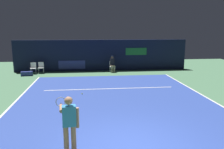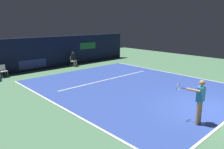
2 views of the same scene
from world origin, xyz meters
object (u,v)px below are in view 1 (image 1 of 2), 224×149
tennis_player (69,123)px  line_judge_on_chair (112,64)px  courtside_chair_far (41,67)px  equipment_bag (27,74)px  tennis_ball (82,94)px  courtside_chair_near (33,67)px

tennis_player → line_judge_on_chair: bearing=78.3°
courtside_chair_far → equipment_bag: courtside_chair_far is taller
tennis_ball → line_judge_on_chair: bearing=69.6°
line_judge_on_chair → equipment_bag: line_judge_on_chair is taller
tennis_player → equipment_bag: 12.40m
tennis_player → courtside_chair_far: (-3.14, 12.64, -0.49)m
line_judge_on_chair → equipment_bag: (-6.61, -0.80, -0.53)m
tennis_player → tennis_ball: bearing=88.0°
courtside_chair_near → equipment_bag: bearing=-114.1°
line_judge_on_chair → courtside_chair_far: size_ratio=1.50×
tennis_player → courtside_chair_near: 13.00m
tennis_player → courtside_chair_far: tennis_player is taller
courtside_chair_near → courtside_chair_far: size_ratio=1.00×
courtside_chair_far → courtside_chair_near: bearing=-161.0°
courtside_chair_near → tennis_ball: bearing=-58.3°
courtside_chair_far → tennis_ball: 7.33m
line_judge_on_chair → courtside_chair_near: 6.28m
courtside_chair_far → tennis_ball: (3.35, -6.50, -0.46)m
tennis_player → courtside_chair_far: bearing=104.0°
courtside_chair_far → tennis_player: bearing=-76.0°
courtside_chair_near → equipment_bag: 0.89m
tennis_player → courtside_chair_far: 13.03m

